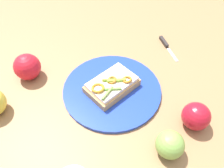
% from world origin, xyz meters
% --- Properties ---
extents(ground_plane, '(2.00, 2.00, 0.00)m').
position_xyz_m(ground_plane, '(0.00, 0.00, 0.00)').
color(ground_plane, '#997048').
rests_on(ground_plane, ground).
extents(plate, '(0.30, 0.30, 0.01)m').
position_xyz_m(plate, '(0.00, 0.00, 0.01)').
color(plate, '#2140B4').
rests_on(plate, ground_plane).
extents(sandwich, '(0.16, 0.11, 0.05)m').
position_xyz_m(sandwich, '(0.00, 0.00, 0.03)').
color(sandwich, tan).
rests_on(sandwich, plate).
extents(apple_0, '(0.10, 0.10, 0.07)m').
position_xyz_m(apple_0, '(0.01, 0.24, 0.03)').
color(apple_0, '#7FAB4B').
rests_on(apple_0, ground_plane).
extents(apple_2, '(0.10, 0.10, 0.07)m').
position_xyz_m(apple_2, '(-0.10, 0.23, 0.04)').
color(apple_2, '#B31525').
rests_on(apple_2, ground_plane).
extents(apple_3, '(0.12, 0.12, 0.08)m').
position_xyz_m(apple_3, '(0.17, -0.21, 0.04)').
color(apple_3, red).
rests_on(apple_3, ground_plane).
extents(knife, '(0.06, 0.13, 0.01)m').
position_xyz_m(knife, '(-0.29, -0.05, 0.01)').
color(knife, silver).
rests_on(knife, ground_plane).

